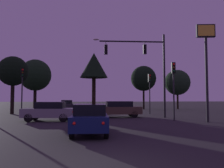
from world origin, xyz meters
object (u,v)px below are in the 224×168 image
at_px(car_far_lane, 67,105).
at_px(tree_center_horizon, 35,75).
at_px(store_sign_illuminated, 206,51).
at_px(tree_right_cluster, 13,71).
at_px(car_crossing_right, 118,109).
at_px(tree_behind_sign, 94,66).
at_px(tree_lot_edge, 177,83).
at_px(traffic_light_far_side, 150,86).
at_px(traffic_light_corner_right, 174,79).
at_px(tree_left_far, 143,78).
at_px(traffic_light_corner_left, 22,82).
at_px(car_crossing_left, 49,111).
at_px(traffic_signal_mast_arm, 145,61).
at_px(car_nearside_lane, 90,119).

relative_size(car_far_lane, tree_center_horizon, 0.52).
bearing_deg(car_far_lane, tree_center_horizon, 145.87).
relative_size(store_sign_illuminated, tree_right_cluster, 1.13).
relative_size(car_crossing_right, car_far_lane, 1.09).
xyz_separation_m(car_crossing_right, tree_behind_sign, (-2.05, 5.65, 4.84)).
xyz_separation_m(tree_center_horizon, tree_lot_edge, (23.06, -1.34, -1.06)).
bearing_deg(traffic_light_far_side, tree_lot_edge, 53.61).
xyz_separation_m(traffic_light_corner_right, car_far_lane, (-9.71, 16.16, -2.55)).
height_order(car_crossing_right, tree_left_far, tree_left_far).
distance_m(tree_center_horizon, tree_lot_edge, 23.13).
distance_m(traffic_light_far_side, car_far_lane, 13.27).
bearing_deg(traffic_light_corner_left, car_crossing_left, -55.30).
xyz_separation_m(store_sign_illuminated, tree_right_cluster, (-17.37, 11.09, -0.57)).
height_order(traffic_light_corner_left, tree_center_horizon, tree_center_horizon).
bearing_deg(traffic_light_far_side, traffic_signal_mast_arm, -110.85).
relative_size(traffic_signal_mast_arm, tree_behind_sign, 1.09).
relative_size(traffic_light_corner_left, car_crossing_right, 1.07).
xyz_separation_m(traffic_light_corner_left, car_far_lane, (3.64, 10.50, -2.58)).
distance_m(traffic_signal_mast_arm, tree_behind_sign, 7.87).
distance_m(traffic_light_far_side, car_nearside_lane, 15.94).
bearing_deg(tree_center_horizon, store_sign_illuminated, -51.48).
distance_m(car_crossing_left, tree_behind_sign, 10.53).
xyz_separation_m(traffic_light_corner_right, car_crossing_left, (-10.01, 0.83, -2.55)).
bearing_deg(tree_lot_edge, car_nearside_lane, -121.45).
bearing_deg(traffic_signal_mast_arm, car_far_lane, 121.47).
relative_size(traffic_light_corner_left, tree_left_far, 0.68).
distance_m(traffic_light_corner_left, traffic_light_far_side, 13.77).
bearing_deg(tree_right_cluster, traffic_signal_mast_arm, -25.60).
height_order(traffic_signal_mast_arm, traffic_light_far_side, traffic_signal_mast_arm).
bearing_deg(tree_lot_edge, traffic_signal_mast_arm, -122.02).
height_order(traffic_light_corner_left, tree_left_far, tree_left_far).
xyz_separation_m(traffic_light_far_side, tree_lot_edge, (7.84, 10.64, 1.14)).
bearing_deg(tree_lot_edge, car_crossing_left, -135.88).
distance_m(traffic_signal_mast_arm, traffic_light_far_side, 5.59).
bearing_deg(tree_lot_edge, traffic_light_corner_right, -113.76).
distance_m(traffic_light_corner_right, traffic_light_far_side, 7.75).
bearing_deg(tree_center_horizon, tree_lot_edge, -3.34).
height_order(traffic_light_far_side, tree_right_cluster, tree_right_cluster).
relative_size(tree_left_far, tree_lot_edge, 1.09).
xyz_separation_m(car_crossing_right, tree_center_horizon, (-10.91, 16.04, 4.65)).
distance_m(car_far_lane, tree_right_cluster, 9.65).
xyz_separation_m(car_crossing_left, tree_left_far, (12.43, 17.82, 4.22)).
height_order(car_far_lane, tree_right_cluster, tree_right_cluster).
bearing_deg(traffic_signal_mast_arm, tree_behind_sign, 125.05).
xyz_separation_m(traffic_light_corner_right, store_sign_illuminated, (1.99, -1.59, 2.10)).
height_order(traffic_signal_mast_arm, store_sign_illuminated, traffic_signal_mast_arm).
bearing_deg(tree_right_cluster, store_sign_illuminated, -32.54).
xyz_separation_m(car_nearside_lane, tree_behind_sign, (0.86, 15.58, 4.84)).
bearing_deg(tree_behind_sign, car_crossing_right, -70.04).
xyz_separation_m(traffic_light_far_side, tree_center_horizon, (-15.22, 11.98, 2.21)).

